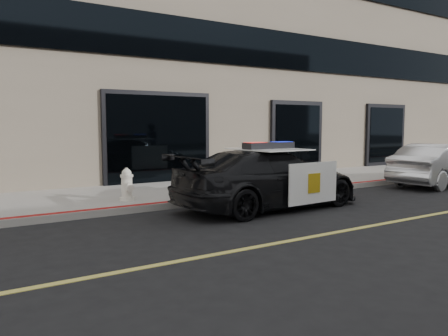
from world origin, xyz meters
TOP-DOWN VIEW (x-y plane):
  - ground at (0.00, 0.00)m, footprint 120.00×120.00m
  - sidewalk_n at (0.00, 5.25)m, footprint 60.00×3.50m
  - building_n at (0.00, 10.50)m, footprint 60.00×7.00m
  - police_car at (-0.30, 2.44)m, footprint 2.35×4.75m
  - silver_sedan at (6.46, 2.51)m, footprint 2.08×4.19m
  - fire_hydrant at (-2.97, 4.25)m, footprint 0.34×0.47m

SIDE VIEW (x-z plane):
  - ground at x=0.00m, z-range 0.00..0.00m
  - sidewalk_n at x=0.00m, z-range 0.00..0.15m
  - fire_hydrant at x=-2.97m, z-range 0.13..0.88m
  - silver_sedan at x=6.46m, z-range 0.00..1.30m
  - police_car at x=-0.30m, z-range -0.08..1.42m
  - building_n at x=0.00m, z-range 0.00..12.00m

